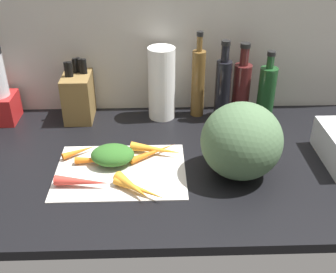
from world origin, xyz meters
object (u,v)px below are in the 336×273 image
carrot_5 (132,186)px  bottle_3 (266,92)px  carrot_1 (101,160)px  bottle_2 (241,88)px  carrot_4 (82,182)px  knife_block (79,95)px  cutting_board (121,171)px  winter_squash (241,141)px  carrot_3 (79,151)px  bottle_1 (223,88)px  carrot_0 (156,150)px  carrot_6 (153,152)px  paper_towel_roll (163,84)px  carrot_2 (140,189)px  bottle_0 (198,82)px

carrot_5 → bottle_3: (48.79, 45.14, 8.40)cm
carrot_1 → bottle_2: (50.23, 32.99, 9.82)cm
carrot_1 → carrot_4: carrot_4 is taller
carrot_5 → bottle_3: size_ratio=0.50×
carrot_5 → knife_block: size_ratio=0.58×
cutting_board → carrot_5: size_ratio=3.02×
carrot_4 → winter_squash: bearing=7.1°
carrot_3 → carrot_5: size_ratio=0.87×
bottle_2 → carrot_4: bearing=-140.5°
carrot_1 → bottle_1: 53.44cm
carrot_4 → carrot_0: bearing=37.8°
carrot_5 → cutting_board: bearing=110.8°
bottle_2 → cutting_board: bearing=-140.0°
cutting_board → carrot_3: bearing=146.7°
knife_block → bottle_2: (61.77, -0.85, 2.56)cm
carrot_6 → winter_squash: (26.26, -10.04, 9.86)cm
knife_block → bottle_1: bearing=-3.7°
carrot_6 → paper_towel_roll: 31.48cm
winter_squash → bottle_3: bearing=65.8°
paper_towel_roll → carrot_0: bearing=-95.6°
carrot_1 → carrot_6: (16.64, 4.06, 0.03)cm
carrot_2 → knife_block: knife_block is taller
carrot_5 → bottle_3: bearing=42.8°
carrot_1 → bottle_0: bearing=45.4°
bottle_0 → carrot_1: bearing=-134.6°
carrot_4 → carrot_1: bearing=70.4°
carrot_3 → bottle_3: (67.10, 24.90, 9.06)cm
carrot_3 → bottle_3: bottle_3 is taller
winter_squash → bottle_2: (7.33, 38.97, -0.07)cm
carrot_2 → carrot_5: bearing=158.4°
bottle_0 → bottle_3: size_ratio=1.23×
paper_towel_roll → carrot_1: bearing=-121.6°
carrot_1 → winter_squash: winter_squash is taller
carrot_4 → carrot_5: size_ratio=1.22×
paper_towel_roll → bottle_2: bottle_2 is taller
carrot_0 → carrot_1: carrot_0 is taller
carrot_1 → carrot_5: size_ratio=1.25×
bottle_1 → carrot_4: bearing=-138.0°
winter_squash → carrot_6: bearing=159.1°
bottle_0 → carrot_0: bearing=-119.0°
cutting_board → winter_squash: 38.36cm
carrot_4 → carrot_6: bearing=37.3°
knife_block → bottle_0: (45.33, 0.43, 4.54)cm
carrot_6 → paper_towel_roll: (3.65, 28.91, 11.89)cm
bottle_1 → carrot_6: bearing=-134.7°
bottle_3 → cutting_board: bearing=-147.1°
cutting_board → bottle_0: bearing=54.2°
carrot_1 → paper_towel_roll: bearing=58.4°
carrot_0 → bottle_2: bottle_2 is taller
knife_block → bottle_0: size_ratio=0.70×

